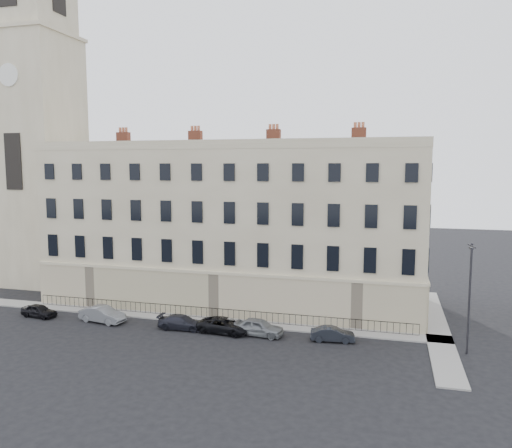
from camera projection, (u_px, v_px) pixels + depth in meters
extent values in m
plane|color=black|center=(263.00, 347.00, 37.45)|extent=(160.00, 160.00, 0.00)
cube|color=#BAAD8A|center=(234.00, 227.00, 49.64)|extent=(36.00, 12.00, 15.00)
cube|color=beige|center=(214.00, 296.00, 44.44)|extent=(36.10, 0.18, 4.00)
cube|color=beige|center=(423.00, 293.00, 45.61)|extent=(0.18, 12.10, 4.00)
cube|color=#BAAD8A|center=(213.00, 144.00, 43.11)|extent=(36.00, 0.35, 0.80)
cube|color=#BAAD8A|center=(426.00, 145.00, 44.12)|extent=(0.35, 12.00, 0.80)
cube|color=brown|center=(124.00, 142.00, 51.75)|extent=(1.30, 0.70, 2.00)
cube|color=brown|center=(195.00, 141.00, 49.69)|extent=(1.30, 0.70, 2.00)
cube|color=brown|center=(274.00, 140.00, 47.62)|extent=(1.30, 0.70, 2.00)
cube|color=brown|center=(359.00, 139.00, 45.56)|extent=(1.30, 0.70, 2.00)
cube|color=#BAAD8A|center=(39.00, 162.00, 57.00)|extent=(8.00, 8.00, 28.00)
cylinder|color=white|center=(8.00, 75.00, 52.06)|extent=(2.40, 0.14, 2.40)
cube|color=gray|center=(169.00, 317.00, 44.82)|extent=(48.00, 2.00, 0.12)
cube|color=gray|center=(436.00, 328.00, 41.76)|extent=(2.00, 24.00, 0.12)
cube|color=black|center=(212.00, 308.00, 44.06)|extent=(35.00, 0.04, 0.04)
cube|color=black|center=(212.00, 318.00, 44.16)|extent=(35.00, 0.04, 0.04)
imported|color=black|center=(39.00, 311.00, 44.85)|extent=(3.53, 1.77, 1.15)
imported|color=slate|center=(103.00, 314.00, 43.35)|extent=(4.36, 2.09, 1.38)
imported|color=black|center=(182.00, 322.00, 41.50)|extent=(4.08, 1.80, 1.16)
imported|color=black|center=(224.00, 325.00, 40.60)|extent=(4.60, 2.46, 1.23)
imported|color=slate|center=(259.00, 327.00, 39.93)|extent=(4.20, 2.05, 1.38)
imported|color=black|center=(333.00, 334.00, 38.61)|extent=(3.53, 1.60, 1.13)
cylinder|color=#2C2B30|center=(469.00, 299.00, 35.58)|extent=(0.16, 0.16, 8.12)
cylinder|color=#2C2B30|center=(472.00, 246.00, 34.49)|extent=(0.36, 1.52, 0.10)
cube|color=#2C2B30|center=(471.00, 248.00, 33.85)|extent=(0.27, 0.53, 0.12)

